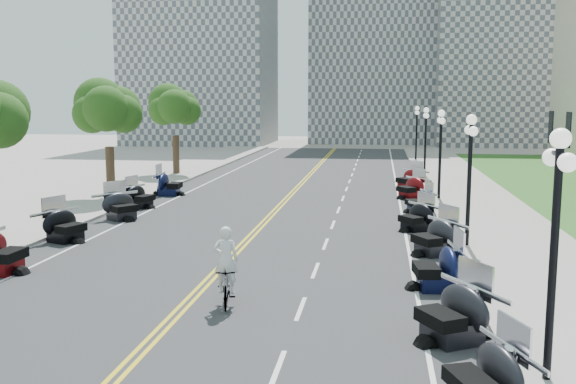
{
  "coord_description": "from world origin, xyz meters",
  "views": [
    {
      "loc": [
        5.23,
        -20.65,
        5.61
      ],
      "look_at": [
        1.66,
        4.34,
        2.0
      ],
      "focal_mm": 40.0,
      "sensor_mm": 36.0,
      "label": 1
    }
  ],
  "objects": [
    {
      "name": "motorcycle_n_10",
      "position": [
        7.13,
        20.54,
        0.73
      ],
      "size": [
        2.92,
        2.92,
        1.45
      ],
      "primitive_type": null,
      "rotation": [
        0.0,
        0.0,
        -0.87
      ],
      "color": "#590A0C",
      "rests_on": "road"
    },
    {
      "name": "tree_4",
      "position": [
        -10.0,
        26.0,
        4.75
      ],
      "size": [
        4.8,
        4.8,
        9.2
      ],
      "primitive_type": null,
      "color": "#235619",
      "rests_on": "sidewalk_south"
    },
    {
      "name": "distant_block_b",
      "position": [
        4.0,
        68.0,
        15.0
      ],
      "size": [
        16.0,
        12.0,
        30.0
      ],
      "primitive_type": "cube",
      "color": "gray",
      "rests_on": "ground"
    },
    {
      "name": "motorcycle_n_8",
      "position": [
        7.26,
        11.85,
        0.64
      ],
      "size": [
        2.32,
        2.32,
        1.28
      ],
      "primitive_type": null,
      "rotation": [
        0.0,
        0.0,
        -1.24
      ],
      "color": "black",
      "rests_on": "road"
    },
    {
      "name": "lane_dash_15",
      "position": [
        3.2,
        36.0,
        0.01
      ],
      "size": [
        0.12,
        2.0,
        0.0
      ],
      "primitive_type": "cube",
      "color": "white",
      "rests_on": "road"
    },
    {
      "name": "tree_3",
      "position": [
        -10.0,
        14.0,
        4.75
      ],
      "size": [
        4.8,
        4.8,
        9.2
      ],
      "primitive_type": null,
      "color": "#235619",
      "rests_on": "sidewalk_south"
    },
    {
      "name": "lane_dash_13",
      "position": [
        3.2,
        28.0,
        0.01
      ],
      "size": [
        0.12,
        2.0,
        0.0
      ],
      "primitive_type": "cube",
      "color": "white",
      "rests_on": "road"
    },
    {
      "name": "street_lamp_5",
      "position": [
        8.6,
        40.0,
        2.6
      ],
      "size": [
        0.5,
        1.2,
        4.9
      ],
      "primitive_type": null,
      "color": "black",
      "rests_on": "sidewalk_north"
    },
    {
      "name": "centerline_yellow_b",
      "position": [
        0.12,
        10.0,
        0.01
      ],
      "size": [
        0.12,
        90.0,
        0.0
      ],
      "primitive_type": "cube",
      "color": "yellow",
      "rests_on": "road"
    },
    {
      "name": "edge_line_south",
      "position": [
        -6.4,
        10.0,
        0.01
      ],
      "size": [
        0.12,
        90.0,
        0.0
      ],
      "primitive_type": "cube",
      "color": "white",
      "rests_on": "road"
    },
    {
      "name": "motorcycle_s_7",
      "position": [
        -6.83,
        7.86,
        0.73
      ],
      "size": [
        2.93,
        2.93,
        1.46
      ],
      "primitive_type": null,
      "rotation": [
        0.0,
        0.0,
        0.9
      ],
      "color": "black",
      "rests_on": "road"
    },
    {
      "name": "street_lamp_1",
      "position": [
        8.6,
        -8.0,
        2.6
      ],
      "size": [
        0.5,
        1.2,
        4.9
      ],
      "primitive_type": null,
      "color": "black",
      "rests_on": "sidewalk_north"
    },
    {
      "name": "distant_block_a",
      "position": [
        -18.0,
        62.0,
        13.0
      ],
      "size": [
        18.0,
        14.0,
        26.0
      ],
      "primitive_type": "cube",
      "color": "gray",
      "rests_on": "ground"
    },
    {
      "name": "lane_dash_6",
      "position": [
        3.2,
        0.0,
        0.01
      ],
      "size": [
        0.12,
        2.0,
        0.0
      ],
      "primitive_type": "cube",
      "color": "white",
      "rests_on": "road"
    },
    {
      "name": "lane_dash_11",
      "position": [
        3.2,
        20.0,
        0.01
      ],
      "size": [
        0.12,
        2.0,
        0.0
      ],
      "primitive_type": "cube",
      "color": "white",
      "rests_on": "road"
    },
    {
      "name": "centerline_yellow_a",
      "position": [
        -0.12,
        10.0,
        0.01
      ],
      "size": [
        0.12,
        90.0,
        0.0
      ],
      "primitive_type": "cube",
      "color": "yellow",
      "rests_on": "road"
    },
    {
      "name": "distant_block_c",
      "position": [
        22.0,
        65.0,
        11.0
      ],
      "size": [
        20.0,
        14.0,
        22.0
      ],
      "primitive_type": "cube",
      "color": "gray",
      "rests_on": "ground"
    },
    {
      "name": "motorcycle_s_8",
      "position": [
        -7.18,
        11.23,
        0.68
      ],
      "size": [
        2.38,
        2.38,
        1.35
      ],
      "primitive_type": null,
      "rotation": [
        0.0,
        0.0,
        1.29
      ],
      "color": "black",
      "rests_on": "road"
    },
    {
      "name": "street_lamp_4",
      "position": [
        8.6,
        28.0,
        2.6
      ],
      "size": [
        0.5,
        1.2,
        4.9
      ],
      "primitive_type": null,
      "color": "black",
      "rests_on": "sidewalk_north"
    },
    {
      "name": "lane_dash_12",
      "position": [
        3.2,
        24.0,
        0.01
      ],
      "size": [
        0.12,
        2.0,
        0.0
      ],
      "primitive_type": "cube",
      "color": "white",
      "rests_on": "road"
    },
    {
      "name": "motorcycle_s_9",
      "position": [
        -7.14,
        15.79,
        0.75
      ],
      "size": [
        2.25,
        2.25,
        1.51
      ],
      "primitive_type": null,
      "rotation": [
        0.0,
        0.0,
        1.62
      ],
      "color": "black",
      "rests_on": "road"
    },
    {
      "name": "lane_dash_18",
      "position": [
        3.2,
        48.0,
        0.01
      ],
      "size": [
        0.12,
        2.0,
        0.0
      ],
      "primitive_type": "cube",
      "color": "white",
      "rests_on": "road"
    },
    {
      "name": "motorcycle_n_9",
      "position": [
        7.06,
        16.54,
        0.7
      ],
      "size": [
        2.79,
        2.79,
        1.41
      ],
      "primitive_type": null,
      "rotation": [
        0.0,
        0.0,
        -0.97
      ],
      "color": "#590A0C",
      "rests_on": "road"
    },
    {
      "name": "motorcycle_n_4",
      "position": [
        7.0,
        -5.85,
        0.76
      ],
      "size": [
        2.97,
        2.97,
        1.52
      ],
      "primitive_type": null,
      "rotation": [
        0.0,
        0.0,
        -1.04
      ],
      "color": "black",
      "rests_on": "road"
    },
    {
      "name": "street_lamp_2",
      "position": [
        8.6,
        4.0,
        2.6
      ],
      "size": [
        0.5,
        1.2,
        4.9
      ],
      "primitive_type": null,
      "color": "black",
      "rests_on": "sidewalk_north"
    },
    {
      "name": "motorcycle_n_5",
      "position": [
        7.02,
        -1.61,
        0.75
      ],
      "size": [
        2.38,
        2.38,
        1.49
      ],
      "primitive_type": null,
      "rotation": [
        0.0,
        0.0,
        -1.45
      ],
      "color": "black",
      "rests_on": "road"
    },
    {
      "name": "lane_dash_16",
      "position": [
        3.2,
        40.0,
        0.01
      ],
      "size": [
        0.12,
        2.0,
        0.0
      ],
      "primitive_type": "cube",
      "color": "white",
      "rests_on": "road"
    },
    {
      "name": "sidewalk_south",
      "position": [
        -10.5,
        10.0,
        0.07
      ],
      "size": [
        5.0,
        90.0,
        0.15
      ],
      "primitive_type": "cube",
      "color": "#9E9991",
      "rests_on": "ground"
    },
    {
      "name": "road",
      "position": [
        0.0,
        10.0,
        0.0
      ],
      "size": [
        16.0,
        90.0,
        0.01
      ],
      "primitive_type": "cube",
      "color": "#333335",
      "rests_on": "ground"
    },
    {
      "name": "street_lamp_3",
      "position": [
        8.6,
        16.0,
        2.6
      ],
      "size": [
        0.5,
        1.2,
        4.9
      ],
      "primitive_type": null,
      "color": "black",
      "rests_on": "sidewalk_north"
    },
    {
      "name": "motorcycle_n_7",
      "position": [
        6.87,
        7.19,
        0.67
      ],
      "size": [
        2.68,
        2.68,
        1.33
      ],
      "primitive_type": null,
      "rotation": [
        0.0,
        0.0,
        -0.91
      ],
      "color": "black",
      "rests_on": "road"
    },
    {
      "name": "lane_dash_7",
      "position": [
        3.2,
        4.0,
        0.01
      ],
      "size": [
        0.12,
        2.0,
        0.0
      ],
      "primitive_type": "cube",
      "color": "white",
      "rests_on": "road"
    },
    {
      "name": "cyclist_rider",
      "position": [
        1.13,
        -3.97,
        2.04
      ],
      "size": [
        0.68,
        0.45,
        1.88
      ],
      "primitive_type": "imported",
      "rotation": [
        0.0,
        0.0,
        3.14
      ],
      "color": "white",
      "rests_on": "bicycle"
    },
    {
      "name": "lane_dash_4",
      "position": [
        3.2,
        -8.0,
        0.01
      ],
      "size": [
        0.12,
        2.0,
        0.0
      ],
      "primitive_type": "cube",
      "color": "white",
      "rests_on": "road"
    },
    {
      "name": "lane_dash_8",
      "position": [
        3.2,
        8.0,
        0.01
      ],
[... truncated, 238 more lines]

